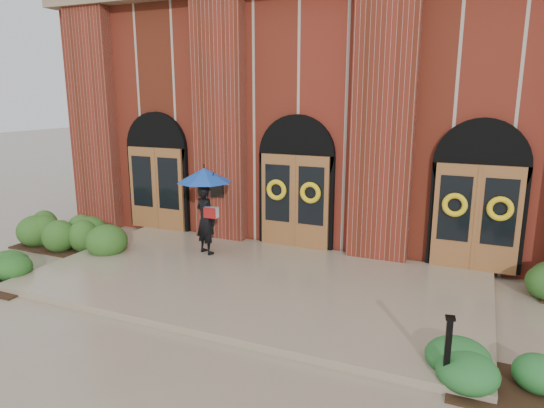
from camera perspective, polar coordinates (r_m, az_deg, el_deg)
The scene contains 8 objects.
ground at distance 11.03m, azimuth -2.53°, elevation -9.65°, with size 90.00×90.00×0.00m, color gray.
landing at distance 11.12m, azimuth -2.19°, elevation -9.03°, with size 10.00×5.30×0.15m, color gray.
church_building at distance 18.49m, azimuth 9.62°, elevation 10.44°, with size 16.20×12.53×7.00m.
man_with_umbrella at distance 12.46m, azimuth -7.90°, elevation 1.15°, with size 1.84×1.84×2.24m.
metal_post at distance 7.66m, azimuth 19.98°, elevation -15.55°, with size 0.15×0.15×1.00m.
hedge_wall_left at distance 14.51m, azimuth -22.13°, elevation -3.32°, with size 3.22×1.29×0.83m, color #29501A.
hedge_front_left at distance 12.62m, azimuth -28.37°, elevation -7.00°, with size 1.50×1.28×0.53m, color #22531C.
hedge_front_right at distance 8.18m, azimuth 25.78°, elevation -17.55°, with size 1.40×1.20×0.49m, color #205924.
Camera 1 is at (4.51, -9.14, 4.21)m, focal length 32.00 mm.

